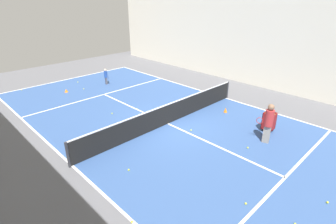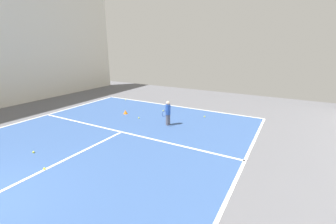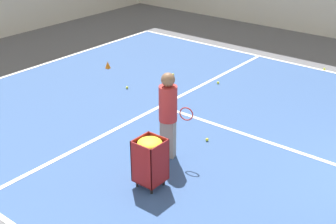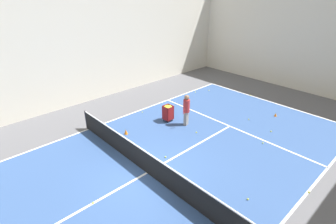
{
  "view_description": "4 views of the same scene",
  "coord_description": "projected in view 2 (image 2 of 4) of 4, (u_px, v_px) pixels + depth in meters",
  "views": [
    {
      "loc": [
        8.21,
        8.38,
        5.9
      ],
      "look_at": [
        0.0,
        0.0,
        0.65
      ],
      "focal_mm": 28.0,
      "sensor_mm": 36.0,
      "label": 1
    },
    {
      "loc": [
        -6.05,
        0.85,
        3.54
      ],
      "look_at": [
        -1.28,
        -7.66,
        0.62
      ],
      "focal_mm": 24.0,
      "sensor_mm": 36.0,
      "label": 2
    },
    {
      "loc": [
        -8.21,
        -0.87,
        4.87
      ],
      "look_at": [
        -1.79,
        4.27,
        0.99
      ],
      "focal_mm": 50.0,
      "sensor_mm": 36.0,
      "label": 3
    },
    {
      "loc": [
        6.99,
        -5.33,
        7.06
      ],
      "look_at": [
        -2.82,
        3.85,
        0.57
      ],
      "focal_mm": 28.0,
      "sensor_mm": 36.0,
      "label": 4
    }
  ],
  "objects": [
    {
      "name": "tennis_ball_12",
      "position": [
        125.0,
        100.0,
        14.99
      ],
      "size": [
        0.07,
        0.07,
        0.07
      ],
      "primitive_type": "sphere",
      "color": "yellow",
      "rests_on": "ground"
    },
    {
      "name": "line_service_near",
      "position": [
        122.0,
        132.0,
        9.51
      ],
      "size": [
        10.12,
        0.1,
        0.0
      ],
      "primitive_type": "cube",
      "color": "white",
      "rests_on": "ground"
    },
    {
      "name": "player_near_baseline",
      "position": [
        168.0,
        112.0,
        10.16
      ],
      "size": [
        0.27,
        0.57,
        1.13
      ],
      "rotation": [
        0.0,
        0.0,
        1.33
      ],
      "color": "#4C4C56",
      "rests_on": "ground"
    },
    {
      "name": "training_cone_0",
      "position": [
        125.0,
        112.0,
        12.0
      ],
      "size": [
        0.23,
        0.23,
        0.21
      ],
      "primitive_type": "cone",
      "color": "orange",
      "rests_on": "ground"
    },
    {
      "name": "tennis_ball_6",
      "position": [
        139.0,
        118.0,
        11.25
      ],
      "size": [
        0.07,
        0.07,
        0.07
      ],
      "primitive_type": "sphere",
      "color": "yellow",
      "rests_on": "ground"
    },
    {
      "name": "tennis_ball_14",
      "position": [
        33.0,
        152.0,
        7.65
      ],
      "size": [
        0.07,
        0.07,
        0.07
      ],
      "primitive_type": "sphere",
      "color": "yellow",
      "rests_on": "ground"
    },
    {
      "name": "tennis_ball_3",
      "position": [
        205.0,
        117.0,
        11.45
      ],
      "size": [
        0.07,
        0.07,
        0.07
      ],
      "primitive_type": "sphere",
      "color": "yellow",
      "rests_on": "ground"
    },
    {
      "name": "line_baseline_near",
      "position": [
        175.0,
        106.0,
        13.57
      ],
      "size": [
        10.12,
        0.1,
        0.0
      ],
      "primitive_type": "cube",
      "color": "white",
      "rests_on": "ground"
    },
    {
      "name": "tennis_ball_7",
      "position": [
        44.0,
        169.0,
        6.63
      ],
      "size": [
        0.07,
        0.07,
        0.07
      ],
      "primitive_type": "sphere",
      "color": "yellow",
      "rests_on": "ground"
    },
    {
      "name": "tennis_ball_1",
      "position": [
        163.0,
        111.0,
        12.47
      ],
      "size": [
        0.07,
        0.07,
        0.07
      ],
      "primitive_type": "sphere",
      "color": "yellow",
      "rests_on": "ground"
    }
  ]
}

